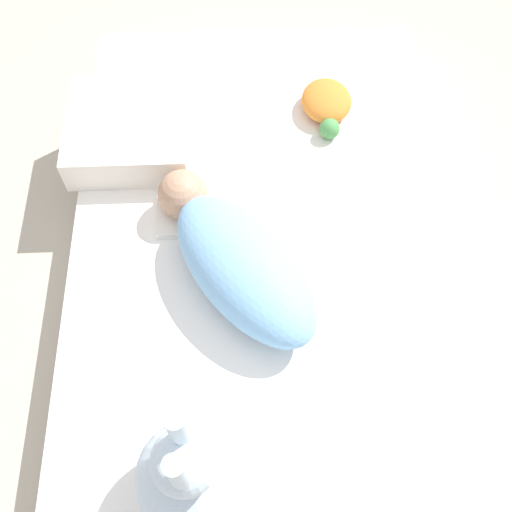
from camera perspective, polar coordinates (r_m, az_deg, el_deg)
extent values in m
plane|color=#B2A893|center=(1.51, 0.96, -1.85)|extent=(12.00, 12.00, 0.00)
cube|color=white|center=(1.46, 1.00, -0.69)|extent=(1.51, 0.92, 0.13)
cube|color=white|center=(1.48, -5.90, 5.85)|extent=(0.24, 0.18, 0.02)
ellipsoid|color=#7FB7E5|center=(1.29, -1.12, -1.18)|extent=(0.47, 0.41, 0.15)
sphere|color=tan|center=(1.42, -7.00, 5.84)|extent=(0.12, 0.12, 0.12)
cube|color=white|center=(1.59, -11.98, 11.65)|extent=(0.30, 0.30, 0.10)
sphere|color=silver|center=(1.13, -6.06, -20.23)|extent=(0.20, 0.20, 0.20)
sphere|color=silver|center=(0.99, -6.83, -18.92)|extent=(0.11, 0.11, 0.11)
cylinder|color=silver|center=(0.92, -7.38, -16.00)|extent=(0.03, 0.03, 0.11)
cylinder|color=silver|center=(0.90, -7.49, -19.75)|extent=(0.03, 0.03, 0.11)
ellipsoid|color=orange|center=(1.65, 6.72, 14.48)|extent=(0.15, 0.13, 0.07)
sphere|color=#4C934C|center=(1.60, 7.02, 11.94)|extent=(0.05, 0.05, 0.05)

